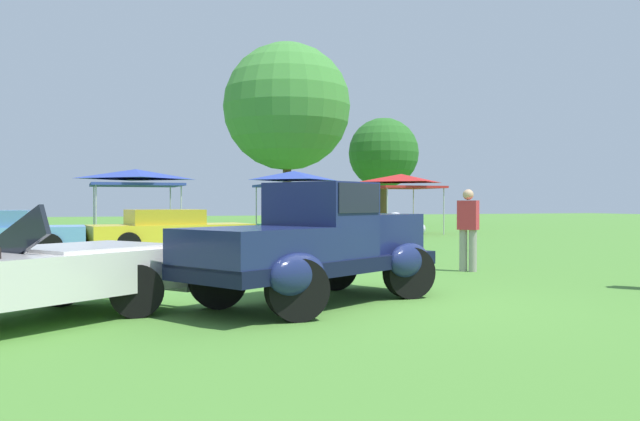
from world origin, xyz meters
TOP-DOWN VIEW (x-y plane):
  - ground_plane at (0.00, 0.00)m, footprint 120.00×120.00m
  - feature_pickup_truck at (-0.74, 0.21)m, footprint 4.29×3.27m
  - neighbor_convertible at (-4.66, -0.13)m, footprint 4.55×3.90m
  - show_car_yellow at (-1.43, 10.37)m, footprint 4.69×2.30m
  - show_car_teal at (3.02, 9.41)m, footprint 4.05×1.99m
  - spectator_near_truck at (3.64, 3.10)m, footprint 0.44×0.46m
  - canopy_tent_left_field at (-1.75, 17.79)m, footprint 3.36×3.36m
  - canopy_tent_center_field at (4.43, 16.97)m, footprint 2.79×2.79m
  - canopy_tent_right_field at (9.88, 18.01)m, footprint 3.08×3.08m
  - treeline_mid_left at (6.45, 24.31)m, footprint 6.66×6.66m
  - treeline_center at (14.40, 29.11)m, footprint 4.46×4.46m

SIDE VIEW (x-z plane):
  - ground_plane at x=0.00m, z-range 0.00..0.00m
  - neighbor_convertible at x=-4.66m, z-range -0.12..1.28m
  - show_car_teal at x=3.02m, z-range -0.01..1.21m
  - show_car_yellow at x=-1.43m, z-range -0.01..1.21m
  - feature_pickup_truck at x=-0.74m, z-range 0.01..1.71m
  - spectator_near_truck at x=3.64m, z-range 0.07..1.76m
  - canopy_tent_center_field at x=4.43m, z-range 1.07..3.78m
  - canopy_tent_right_field at x=9.88m, z-range 1.07..3.78m
  - canopy_tent_left_field at x=-1.75m, z-range 1.07..3.78m
  - treeline_center at x=14.40m, z-range 1.15..7.94m
  - treeline_mid_left at x=6.45m, z-range 1.54..11.32m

